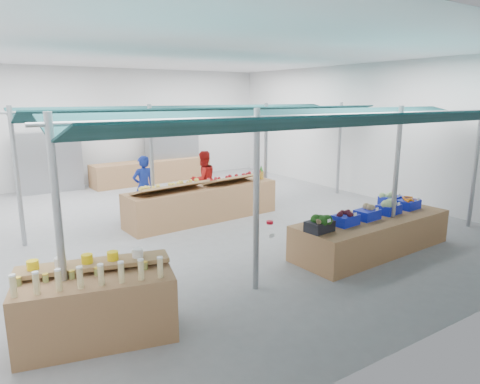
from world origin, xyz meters
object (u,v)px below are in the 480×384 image
(veg_counter, at_px, (372,234))
(vendor_right, at_px, (203,180))
(fruit_counter, at_px, (203,203))
(crate_stack, at_px, (409,212))
(vendor_left, at_px, (144,187))
(bottle_shelf, at_px, (97,305))

(veg_counter, relative_size, vendor_right, 2.23)
(veg_counter, distance_m, fruit_counter, 4.39)
(veg_counter, distance_m, crate_stack, 2.40)
(veg_counter, xyz_separation_m, vendor_left, (-3.06, 5.08, 0.47))
(fruit_counter, height_order, vendor_right, vendor_right)
(crate_stack, relative_size, vendor_right, 0.38)
(vendor_right, bearing_deg, crate_stack, 125.18)
(fruit_counter, xyz_separation_m, vendor_left, (-1.20, 1.10, 0.39))
(veg_counter, height_order, crate_stack, veg_counter)
(veg_counter, bearing_deg, vendor_left, 118.08)
(vendor_left, xyz_separation_m, vendor_right, (1.80, 0.00, 0.00))
(veg_counter, height_order, fruit_counter, fruit_counter)
(vendor_left, bearing_deg, veg_counter, 117.00)
(bottle_shelf, relative_size, fruit_counter, 0.52)
(fruit_counter, relative_size, vendor_left, 2.50)
(bottle_shelf, relative_size, vendor_right, 1.29)
(bottle_shelf, xyz_separation_m, crate_stack, (8.01, 1.01, -0.16))
(veg_counter, relative_size, vendor_left, 2.23)
(crate_stack, bearing_deg, vendor_left, 140.95)
(bottle_shelf, bearing_deg, fruit_counter, 61.28)
(crate_stack, xyz_separation_m, vendor_left, (-5.34, 4.33, 0.51))
(bottle_shelf, distance_m, vendor_left, 5.98)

